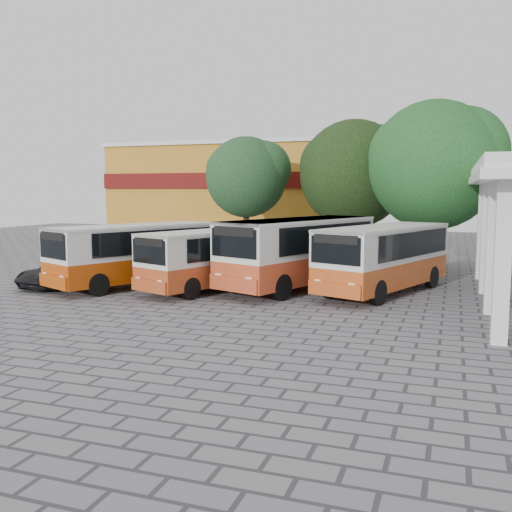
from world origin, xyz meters
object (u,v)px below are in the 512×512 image
at_px(bus_far_left, 134,251).
at_px(bus_far_right, 384,255).
at_px(bus_centre_left, 214,255).
at_px(bus_centre_right, 299,248).
at_px(parked_car, 62,273).

bearing_deg(bus_far_left, bus_far_right, 34.72).
bearing_deg(bus_far_left, bus_centre_left, 30.72).
xyz_separation_m(bus_centre_right, parked_car, (-10.56, -2.99, -1.20)).
height_order(bus_centre_left, bus_centre_right, bus_centre_right).
distance_m(bus_far_right, parked_car, 14.68).
relative_size(bus_far_left, bus_centre_left, 1.07).
relative_size(bus_centre_left, parked_car, 1.75).
bearing_deg(bus_centre_left, bus_far_right, 33.76).
height_order(bus_centre_right, bus_far_right, bus_centre_right).
bearing_deg(bus_centre_left, bus_far_left, -152.32).
xyz_separation_m(bus_centre_left, bus_centre_right, (3.50, 1.50, 0.28)).
height_order(bus_centre_left, parked_car, bus_centre_left).
relative_size(bus_far_right, parked_car, 1.90).
height_order(bus_centre_left, bus_far_right, bus_far_right).
distance_m(bus_centre_left, bus_far_right, 7.43).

